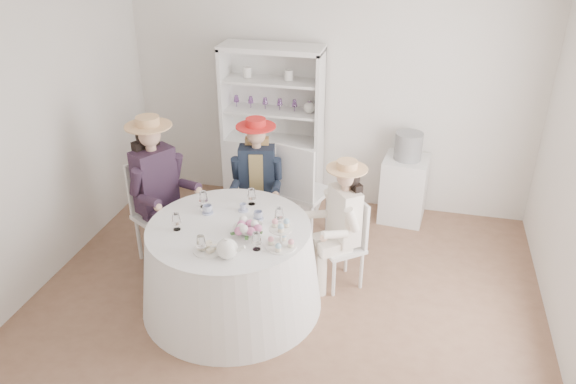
# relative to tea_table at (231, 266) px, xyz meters

# --- Properties ---
(ground) EXTENTS (4.50, 4.50, 0.00)m
(ground) POSITION_rel_tea_table_xyz_m (0.45, 0.14, -0.39)
(ground) COLOR brown
(ground) RESTS_ON ground
(wall_back) EXTENTS (4.50, 0.00, 4.50)m
(wall_back) POSITION_rel_tea_table_xyz_m (0.45, 2.14, 0.96)
(wall_back) COLOR silver
(wall_back) RESTS_ON ground
(wall_front) EXTENTS (4.50, 0.00, 4.50)m
(wall_front) POSITION_rel_tea_table_xyz_m (0.45, -1.86, 0.96)
(wall_front) COLOR silver
(wall_front) RESTS_ON ground
(wall_left) EXTENTS (0.00, 4.50, 4.50)m
(wall_left) POSITION_rel_tea_table_xyz_m (-1.80, 0.14, 0.96)
(wall_left) COLOR silver
(wall_left) RESTS_ON ground
(tea_table) EXTENTS (1.57, 1.57, 0.79)m
(tea_table) POSITION_rel_tea_table_xyz_m (0.00, 0.00, 0.00)
(tea_table) COLOR white
(tea_table) RESTS_ON ground
(hutch) EXTENTS (1.13, 0.49, 1.86)m
(hutch) POSITION_rel_tea_table_xyz_m (-0.13, 1.90, 0.27)
(hutch) COLOR silver
(hutch) RESTS_ON ground
(side_table) EXTENTS (0.51, 0.51, 0.73)m
(side_table) POSITION_rel_tea_table_xyz_m (1.36, 1.89, -0.03)
(side_table) COLOR silver
(side_table) RESTS_ON ground
(hatbox) EXTENTS (0.38, 0.38, 0.29)m
(hatbox) POSITION_rel_tea_table_xyz_m (1.36, 1.89, 0.48)
(hatbox) COLOR black
(hatbox) RESTS_ON side_table
(guest_left) EXTENTS (0.64, 0.59, 1.49)m
(guest_left) POSITION_rel_tea_table_xyz_m (-0.88, 0.50, 0.45)
(guest_left) COLOR silver
(guest_left) RESTS_ON ground
(guest_mid) EXTENTS (0.51, 0.54, 1.36)m
(guest_mid) POSITION_rel_tea_table_xyz_m (-0.06, 1.01, 0.38)
(guest_mid) COLOR silver
(guest_mid) RESTS_ON ground
(guest_right) EXTENTS (0.54, 0.52, 1.25)m
(guest_right) POSITION_rel_tea_table_xyz_m (0.88, 0.51, 0.31)
(guest_right) COLOR silver
(guest_right) RESTS_ON ground
(spare_chair) EXTENTS (0.56, 0.56, 1.08)m
(spare_chair) POSITION_rel_tea_table_xyz_m (0.35, 1.22, 0.18)
(spare_chair) COLOR silver
(spare_chair) RESTS_ON ground
(teacup_a) EXTENTS (0.11, 0.11, 0.07)m
(teacup_a) POSITION_rel_tea_table_xyz_m (-0.25, 0.17, 0.43)
(teacup_a) COLOR white
(teacup_a) RESTS_ON tea_table
(teacup_b) EXTENTS (0.08, 0.08, 0.06)m
(teacup_b) POSITION_rel_tea_table_xyz_m (0.04, 0.28, 0.43)
(teacup_b) COLOR white
(teacup_b) RESTS_ON tea_table
(teacup_c) EXTENTS (0.09, 0.09, 0.06)m
(teacup_c) POSITION_rel_tea_table_xyz_m (0.21, 0.18, 0.43)
(teacup_c) COLOR white
(teacup_c) RESTS_ON tea_table
(flower_bowl) EXTENTS (0.26, 0.26, 0.06)m
(flower_bowl) POSITION_rel_tea_table_xyz_m (0.18, -0.05, 0.43)
(flower_bowl) COLOR white
(flower_bowl) RESTS_ON tea_table
(flower_arrangement) EXTENTS (0.18, 0.19, 0.07)m
(flower_arrangement) POSITION_rel_tea_table_xyz_m (0.19, -0.10, 0.49)
(flower_arrangement) COLOR #D2699E
(flower_arrangement) RESTS_ON tea_table
(table_teapot) EXTENTS (0.23, 0.16, 0.17)m
(table_teapot) POSITION_rel_tea_table_xyz_m (0.14, -0.42, 0.47)
(table_teapot) COLOR white
(table_teapot) RESTS_ON tea_table
(sandwich_plate) EXTENTS (0.25, 0.25, 0.05)m
(sandwich_plate) POSITION_rel_tea_table_xyz_m (-0.03, -0.38, 0.41)
(sandwich_plate) COLOR white
(sandwich_plate) RESTS_ON tea_table
(cupcake_stand) EXTENTS (0.24, 0.24, 0.23)m
(cupcake_stand) POSITION_rel_tea_table_xyz_m (0.50, -0.19, 0.48)
(cupcake_stand) COLOR white
(cupcake_stand) RESTS_ON tea_table
(stemware_set) EXTENTS (0.87, 0.91, 0.15)m
(stemware_set) POSITION_rel_tea_table_xyz_m (-0.00, 0.00, 0.47)
(stemware_set) COLOR white
(stemware_set) RESTS_ON tea_table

